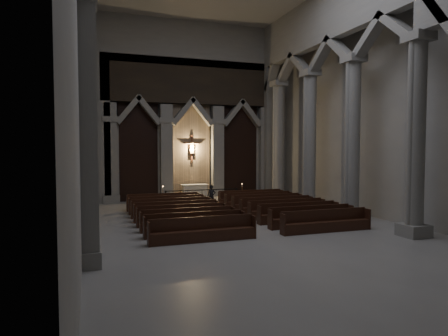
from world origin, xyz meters
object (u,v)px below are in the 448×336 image
object	(u,v)px
candle_stand_right	(242,197)
candle_stand_left	(163,201)
altar_rail	(202,194)
worshipper	(211,197)
pews	(233,213)
altar	(195,191)

from	to	relation	value
candle_stand_right	candle_stand_left	bearing A→B (deg)	179.52
altar_rail	candle_stand_right	world-z (taller)	candle_stand_right
candle_stand_right	worshipper	world-z (taller)	worshipper
pews	altar	bearing A→B (deg)	89.74
altar_rail	candle_stand_left	world-z (taller)	candle_stand_left
candle_stand_left	altar_rail	bearing A→B (deg)	3.83
candle_stand_right	altar_rail	bearing A→B (deg)	175.41
altar_rail	candle_stand_left	xyz separation A→B (m)	(-2.51, -0.17, -0.28)
candle_stand_left	pews	size ratio (longest dim) A/B	0.13
altar_rail	pews	distance (m)	5.62
candle_stand_left	altar	bearing A→B (deg)	40.59
altar	candle_stand_left	world-z (taller)	candle_stand_left
worshipper	candle_stand_left	bearing A→B (deg)	170.07
candle_stand_right	pews	xyz separation A→B (m)	(-2.62, -5.40, -0.03)
altar	worshipper	distance (m)	3.92
altar	altar_rail	bearing A→B (deg)	-90.99
candle_stand_left	candle_stand_right	xyz separation A→B (m)	(5.13, -0.04, 0.00)
altar	pews	distance (m)	7.63
candle_stand_left	pews	bearing A→B (deg)	-65.24
altar	worshipper	bearing A→B (deg)	-90.05
candle_stand_right	pews	size ratio (longest dim) A/B	0.13
altar	worshipper	world-z (taller)	worshipper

